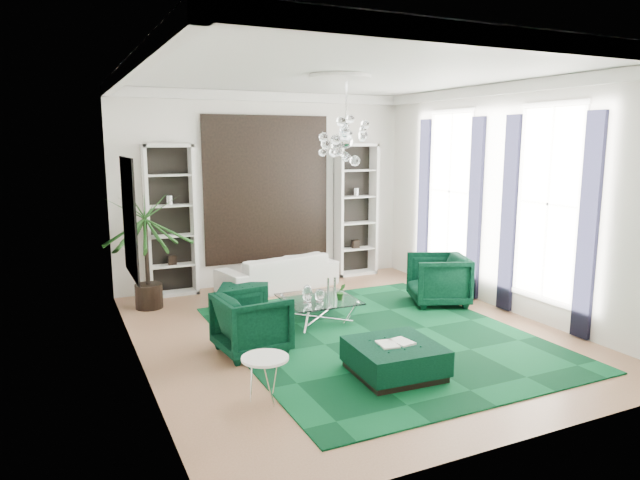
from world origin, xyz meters
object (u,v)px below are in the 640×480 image
coffee_table (319,310)px  palm (146,236)px  side_table (265,380)px  ottoman_front (394,360)px  armchair_right (438,280)px  ottoman_side (243,298)px  armchair_left (252,323)px  sofa (278,272)px

coffee_table → palm: size_ratio=0.44×
side_table → palm: 4.41m
ottoman_front → side_table: side_table is taller
armchair_right → coffee_table: (-2.33, 0.00, -0.25)m
ottoman_side → armchair_left: bearing=-104.4°
sofa → side_table: (-1.90, -4.51, -0.09)m
armchair_right → palm: (-4.66, 1.94, 0.83)m
sofa → armchair_left: bearing=51.6°
sofa → side_table: bearing=56.0°
armchair_right → side_table: bearing=-38.5°
ottoman_front → ottoman_side: bearing=102.7°
sofa → side_table: 4.90m
palm → coffee_table: bearing=-39.8°
coffee_table → palm: 3.22m
armchair_left → coffee_table: 1.62m
armchair_left → ottoman_side: bearing=-19.6°
armchair_left → side_table: bearing=161.8°
armchair_left → armchair_right: (3.72, 0.81, 0.03)m
sofa → ottoman_side: 1.41m
sofa → ottoman_front: (-0.22, -4.52, -0.14)m
ottoman_side → ottoman_front: ottoman_front is taller
coffee_table → ottoman_front: 2.32m
armchair_left → ottoman_side: size_ratio=1.12×
armchair_left → ottoman_front: (1.33, -1.50, -0.21)m
armchair_left → ottoman_front: bearing=-143.6°
armchair_right → coffee_table: bearing=-68.1°
armchair_right → palm: palm is taller
ottoman_side → ottoman_front: 3.66m
armchair_left → palm: palm is taller
coffee_table → side_table: 2.89m
armchair_left → coffee_table: armchair_left is taller
armchair_left → palm: (-0.94, 2.75, 0.86)m
sofa → ottoman_front: size_ratio=2.27×
coffee_table → ottoman_front: ottoman_front is taller
coffee_table → side_table: (-1.73, -2.31, 0.06)m
ottoman_side → ottoman_front: bearing=-77.3°
side_table → sofa: bearing=67.2°
ottoman_side → armchair_right: bearing=-21.5°
ottoman_front → side_table: (-1.68, 0.01, 0.05)m
armchair_right → ottoman_front: (-2.38, -2.31, -0.24)m
armchair_left → coffee_table: size_ratio=0.81×
armchair_right → ottoman_side: 3.43m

